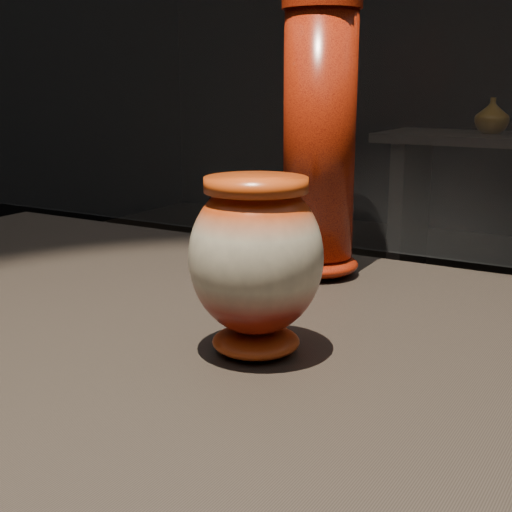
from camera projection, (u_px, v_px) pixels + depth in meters
The scene contains 3 objects.
main_vase at pixel (256, 259), 0.73m from camera, with size 0.14×0.14×0.19m.
tall_vase at pixel (319, 147), 1.01m from camera, with size 0.16×0.16×0.39m.
back_vase_left at pixel (492, 116), 3.83m from camera, with size 0.18×0.18×0.19m, color #976616.
Camera 1 is at (0.22, -0.66, 1.18)m, focal length 50.00 mm.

